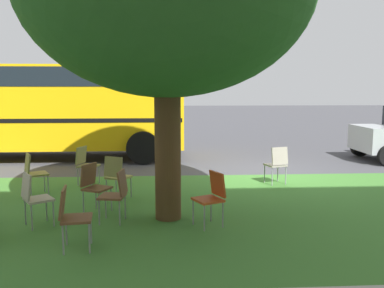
% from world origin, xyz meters
% --- Properties ---
extents(ground, '(80.00, 80.00, 0.00)m').
position_xyz_m(ground, '(0.00, 0.00, 0.00)').
color(ground, '#424247').
extents(grass_verge, '(48.00, 6.00, 0.01)m').
position_xyz_m(grass_verge, '(0.00, 3.20, 0.00)').
color(grass_verge, '#3D752D').
rests_on(grass_verge, ground).
extents(chair_0, '(0.48, 0.48, 0.88)m').
position_xyz_m(chair_0, '(3.29, 3.78, 0.52)').
color(chair_0, brown).
rests_on(chair_0, ground).
extents(chair_1, '(0.56, 0.55, 0.88)m').
position_xyz_m(chair_1, '(1.74, 4.04, 0.52)').
color(chair_1, '#C64C1E').
rests_on(chair_1, ground).
extents(chair_2, '(0.47, 0.47, 0.88)m').
position_xyz_m(chair_2, '(3.76, 4.93, 0.52)').
color(chair_2, brown).
rests_on(chair_2, ground).
extents(chair_3, '(0.58, 0.57, 0.88)m').
position_xyz_m(chair_3, '(4.58, 3.92, 0.52)').
color(chair_3, '#ADA393').
rests_on(chair_3, ground).
extents(chair_4, '(0.56, 0.56, 0.88)m').
position_xyz_m(chair_4, '(3.46, 2.36, 0.52)').
color(chair_4, olive).
rests_on(chair_4, ground).
extents(chair_5, '(0.56, 0.56, 0.88)m').
position_xyz_m(chair_5, '(3.76, 3.19, 0.52)').
color(chair_5, brown).
rests_on(chair_5, ground).
extents(chair_7, '(0.52, 0.52, 0.88)m').
position_xyz_m(chair_7, '(-0.07, 1.25, 0.52)').
color(chair_7, '#ADA393').
rests_on(chair_7, ground).
extents(chair_9, '(0.57, 0.56, 0.88)m').
position_xyz_m(chair_9, '(5.22, 1.91, 0.52)').
color(chair_9, olive).
rests_on(chair_9, ground).
extents(chair_10, '(0.54, 0.53, 0.88)m').
position_xyz_m(chair_10, '(4.33, 1.01, 0.52)').
color(chair_10, olive).
rests_on(chair_10, ground).
extents(school_bus, '(10.40, 2.80, 2.88)m').
position_xyz_m(school_bus, '(7.16, -2.74, 1.76)').
color(school_bus, yellow).
rests_on(school_bus, ground).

